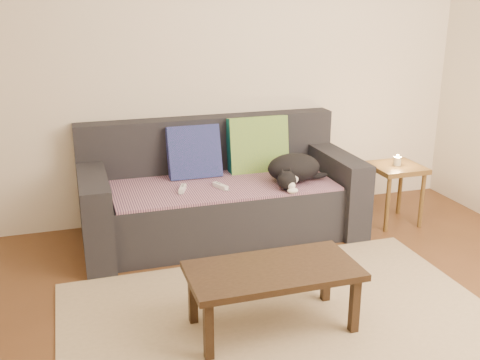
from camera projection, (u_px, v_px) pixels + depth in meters
The scene contains 13 objects.
ground at pixel (297, 343), 3.04m from camera, with size 4.50×4.50×0.00m, color brown.
back_wall at pixel (204, 61), 4.45m from camera, with size 4.50×0.04×2.60m, color beige.
sofa at pixel (220, 196), 4.37m from camera, with size 2.10×0.94×0.87m.
throw_blanket at pixel (223, 185), 4.24m from camera, with size 1.66×0.74×0.02m, color #392443.
cushion_navy at pixel (194, 152), 4.37m from camera, with size 0.41×0.10×0.41m, color #11264C.
cushion_green at pixel (258, 147), 4.52m from camera, with size 0.49×0.12×0.49m, color #0C5148.
cat at pixel (293, 169), 4.24m from camera, with size 0.51×0.48×0.22m.
wii_remote_a at pixel (220, 186), 4.14m from camera, with size 0.15×0.04×0.03m, color white.
wii_remote_b at pixel (183, 189), 4.08m from camera, with size 0.15×0.04×0.03m, color white.
side_table at pixel (396, 176), 4.55m from camera, with size 0.39×0.39×0.49m.
candle at pixel (397, 161), 4.51m from camera, with size 0.06×0.06×0.09m.
rug at pixel (287, 327), 3.17m from camera, with size 2.50×1.80×0.01m, color tan.
coffee_table at pixel (273, 276), 3.07m from camera, with size 0.94×0.47×0.38m.
Camera 1 is at (-1.08, -2.40, 1.78)m, focal length 42.00 mm.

